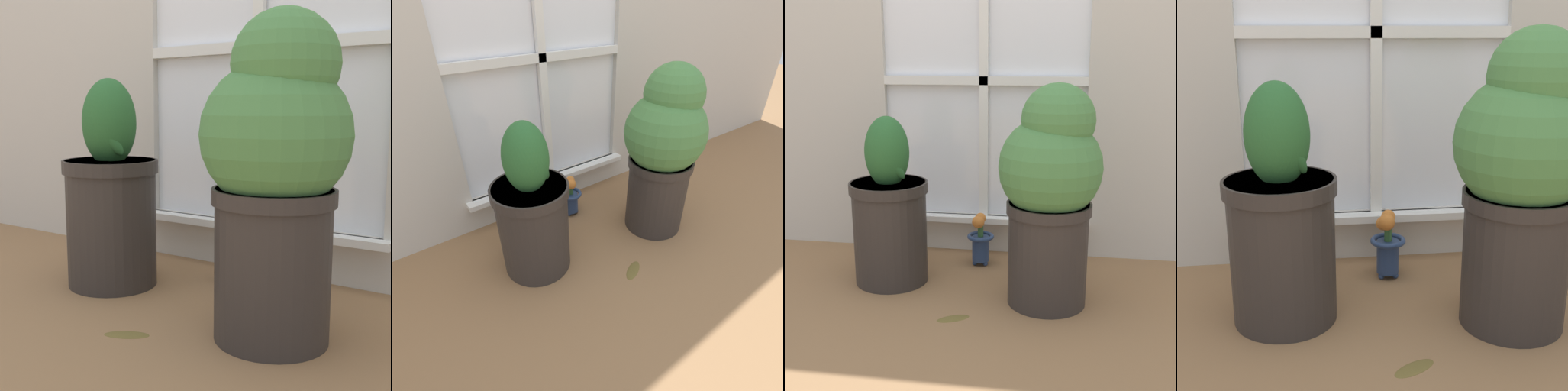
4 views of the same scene
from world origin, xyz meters
The scene contains 5 objects.
ground_plane centered at (0.00, 0.00, 0.00)m, with size 10.00×10.00×0.00m, color olive.
potted_plant_left centered at (-0.29, 0.26, 0.26)m, with size 0.29×0.29×0.62m.
potted_plant_right centered at (0.30, 0.16, 0.40)m, with size 0.34×0.34×0.75m.
flower_vase centered at (0.01, 0.46, 0.11)m, with size 0.11×0.11×0.22m.
fallen_leaf centered at (0.00, -0.02, 0.00)m, with size 0.12×0.09×0.01m.
Camera 1 is at (0.83, -0.94, 0.53)m, focal length 50.00 mm.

